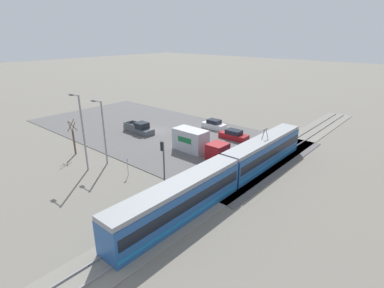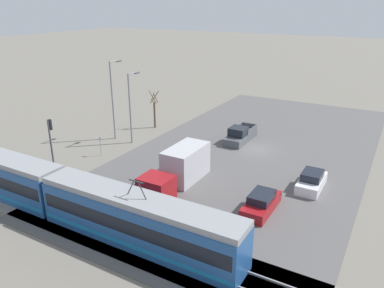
{
  "view_description": "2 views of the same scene",
  "coord_description": "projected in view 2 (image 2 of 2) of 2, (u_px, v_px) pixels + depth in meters",
  "views": [
    {
      "loc": [
        32.51,
        36.1,
        15.51
      ],
      "look_at": [
        4.76,
        12.13,
        1.95
      ],
      "focal_mm": 28.0,
      "sensor_mm": 36.0,
      "label": 1
    },
    {
      "loc": [
        -13.03,
        36.94,
        15.17
      ],
      "look_at": [
        3.45,
        8.16,
        2.64
      ],
      "focal_mm": 35.0,
      "sensor_mm": 36.0,
      "label": 2
    }
  ],
  "objects": [
    {
      "name": "pickup_truck",
      "position": [
        240.0,
        135.0,
        43.41
      ],
      "size": [
        2.01,
        5.67,
        1.85
      ],
      "color": "#4C5156",
      "rests_on": "ground"
    },
    {
      "name": "street_lamp_mid_block",
      "position": [
        113.0,
        95.0,
        43.01
      ],
      "size": [
        0.36,
        1.95,
        9.13
      ],
      "color": "gray",
      "rests_on": "ground"
    },
    {
      "name": "light_rail_tram",
      "position": [
        57.0,
        193.0,
        28.19
      ],
      "size": [
        30.48,
        2.59,
        4.58
      ],
      "color": "#235193",
      "rests_on": "ground"
    },
    {
      "name": "street_tree",
      "position": [
        154.0,
        111.0,
        47.91
      ],
      "size": [
        1.14,
        0.95,
        4.83
      ],
      "color": "brown",
      "rests_on": "ground"
    },
    {
      "name": "box_truck",
      "position": [
        179.0,
        169.0,
        32.98
      ],
      "size": [
        2.54,
        8.22,
        3.03
      ],
      "color": "maroon",
      "rests_on": "ground"
    },
    {
      "name": "no_parking_sign",
      "position": [
        100.0,
        144.0,
        39.22
      ],
      "size": [
        0.32,
        0.08,
        2.13
      ],
      "color": "gray",
      "rests_on": "ground"
    },
    {
      "name": "traffic_light_pole",
      "position": [
        51.0,
        141.0,
        33.51
      ],
      "size": [
        0.28,
        0.47,
        5.56
      ],
      "color": "#47474C",
      "rests_on": "ground"
    },
    {
      "name": "rail_bed",
      "position": [
        147.0,
        245.0,
        24.94
      ],
      "size": [
        64.29,
        4.4,
        0.22
      ],
      "color": "gray",
      "rests_on": "ground"
    },
    {
      "name": "ground_plane",
      "position": [
        256.0,
        149.0,
        41.41
      ],
      "size": [
        320.0,
        320.0,
        0.0
      ],
      "primitive_type": "plane",
      "color": "slate"
    },
    {
      "name": "street_lamp_near_crossing",
      "position": [
        131.0,
        103.0,
        41.88
      ],
      "size": [
        0.36,
        1.95,
        8.03
      ],
      "color": "gray",
      "rests_on": "ground"
    },
    {
      "name": "road_surface",
      "position": [
        256.0,
        149.0,
        41.39
      ],
      "size": [
        23.28,
        46.64,
        0.08
      ],
      "color": "#565454",
      "rests_on": "ground"
    },
    {
      "name": "sedan_car_0",
      "position": [
        261.0,
        203.0,
        28.89
      ],
      "size": [
        1.85,
        4.56,
        1.47
      ],
      "rotation": [
        0.0,
        0.0,
        3.14
      ],
      "color": "maroon",
      "rests_on": "ground"
    },
    {
      "name": "sedan_car_1",
      "position": [
        312.0,
        181.0,
        32.36
      ],
      "size": [
        1.87,
        4.21,
        1.54
      ],
      "rotation": [
        0.0,
        0.0,
        3.14
      ],
      "color": "silver",
      "rests_on": "ground"
    }
  ]
}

